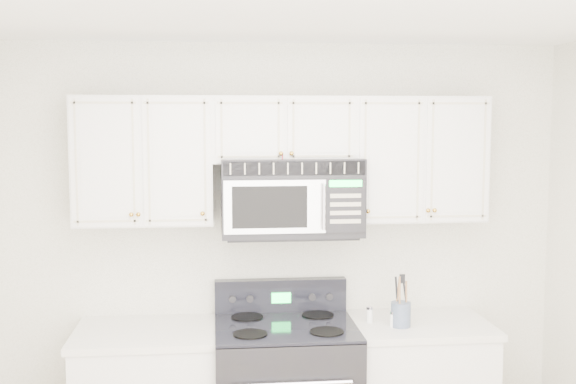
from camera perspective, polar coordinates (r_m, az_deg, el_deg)
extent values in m
cube|color=white|center=(4.55, -0.59, -4.79)|extent=(3.50, 0.01, 2.60)
cube|color=beige|center=(4.34, -10.95, -10.88)|extent=(0.86, 0.65, 0.04)
cube|color=beige|center=(4.49, 10.19, -10.28)|extent=(0.86, 0.65, 0.04)
cylinder|color=silver|center=(4.01, 0.37, -14.94)|extent=(0.65, 0.02, 0.02)
cube|color=black|center=(4.30, -0.20, -10.58)|extent=(0.82, 0.70, 0.02)
cube|color=black|center=(4.57, -0.59, -8.23)|extent=(0.82, 0.08, 0.22)
cube|color=#14FF4C|center=(4.53, -0.54, -8.37)|extent=(0.12, 0.00, 0.06)
cube|color=silver|center=(4.31, -11.31, 2.47)|extent=(0.80, 0.33, 0.75)
cube|color=silver|center=(4.47, 10.14, 2.61)|extent=(0.80, 0.33, 0.75)
cube|color=silver|center=(4.31, -0.39, 4.98)|extent=(0.84, 0.33, 0.39)
sphere|color=#B4862D|center=(4.16, -11.74, -1.75)|extent=(0.03, 0.03, 0.03)
sphere|color=#B4862D|center=(4.14, -6.77, -1.71)|extent=(0.03, 0.03, 0.03)
sphere|color=#B4862D|center=(4.23, 6.34, -1.53)|extent=(0.03, 0.03, 0.03)
sphere|color=#B4862D|center=(4.32, 11.01, -1.45)|extent=(0.03, 0.03, 0.03)
sphere|color=#B4862D|center=(4.12, -0.56, 3.05)|extent=(0.03, 0.03, 0.03)
sphere|color=#B4862D|center=(4.13, 0.27, 3.06)|extent=(0.03, 0.03, 0.03)
cylinder|color=#A90415|center=(4.13, -0.43, 2.37)|extent=(0.00, 0.00, 0.10)
sphere|color=#B4862D|center=(4.13, -0.43, 1.62)|extent=(0.03, 0.03, 0.03)
cube|color=black|center=(4.30, 0.24, -0.32)|extent=(0.83, 0.41, 0.46)
cube|color=#BBB39C|center=(4.08, 0.55, 1.88)|extent=(0.81, 0.01, 0.08)
cube|color=#BBBBBB|center=(4.08, -1.04, -1.20)|extent=(0.58, 0.01, 0.31)
cube|color=black|center=(4.07, -1.45, -1.21)|extent=(0.43, 0.01, 0.24)
cube|color=black|center=(4.14, 4.55, -1.12)|extent=(0.23, 0.01, 0.31)
cube|color=#14FF4C|center=(4.11, 4.59, 0.68)|extent=(0.19, 0.00, 0.04)
cylinder|color=silver|center=(4.08, 2.86, -1.21)|extent=(0.02, 0.02, 0.26)
cylinder|color=slate|center=(4.35, 8.90, -9.53)|extent=(0.12, 0.12, 0.15)
cylinder|color=#8E6340|center=(4.34, 9.33, -8.58)|extent=(0.01, 0.01, 0.25)
cylinder|color=black|center=(4.35, 8.62, -8.40)|extent=(0.01, 0.01, 0.27)
cylinder|color=#8E6340|center=(4.30, 8.81, -8.45)|extent=(0.01, 0.01, 0.29)
cylinder|color=black|center=(4.34, 9.33, -8.58)|extent=(0.01, 0.01, 0.25)
cylinder|color=#8E6340|center=(4.35, 8.61, -8.40)|extent=(0.01, 0.01, 0.27)
cylinder|color=silver|center=(4.42, 6.47, -9.69)|extent=(0.04, 0.04, 0.08)
cylinder|color=silver|center=(4.40, 6.48, -9.09)|extent=(0.04, 0.04, 0.02)
cylinder|color=silver|center=(4.34, 8.29, -10.01)|extent=(0.04, 0.04, 0.08)
cylinder|color=silver|center=(4.33, 8.30, -9.41)|extent=(0.04, 0.04, 0.01)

